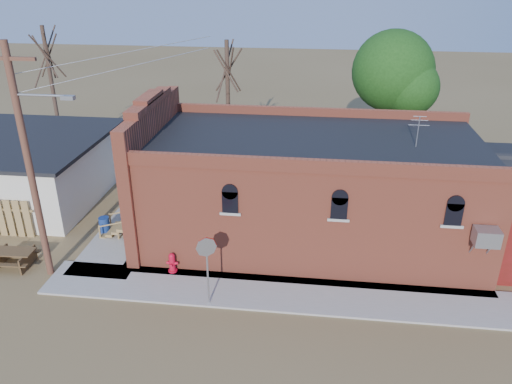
# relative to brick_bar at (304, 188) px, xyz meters

# --- Properties ---
(ground) EXTENTS (120.00, 120.00, 0.00)m
(ground) POSITION_rel_brick_bar_xyz_m (-1.64, -5.49, -2.34)
(ground) COLOR brown
(ground) RESTS_ON ground
(sidewalk_south) EXTENTS (19.00, 2.20, 0.08)m
(sidewalk_south) POSITION_rel_brick_bar_xyz_m (-0.14, -4.59, -2.30)
(sidewalk_south) COLOR #9E9991
(sidewalk_south) RESTS_ON ground
(sidewalk_west) EXTENTS (2.60, 10.00, 0.08)m
(sidewalk_west) POSITION_rel_brick_bar_xyz_m (-7.94, 0.51, -2.30)
(sidewalk_west) COLOR #9E9991
(sidewalk_west) RESTS_ON ground
(brick_bar) EXTENTS (16.40, 7.97, 6.30)m
(brick_bar) POSITION_rel_brick_bar_xyz_m (0.00, 0.00, 0.00)
(brick_bar) COLOR #C0543A
(brick_bar) RESTS_ON ground
(utility_pole) EXTENTS (3.12, 0.26, 9.00)m
(utility_pole) POSITION_rel_brick_bar_xyz_m (-9.79, -4.29, 2.43)
(utility_pole) COLOR #552F22
(utility_pole) RESTS_ON ground
(tree_bare_near) EXTENTS (2.80, 2.80, 7.65)m
(tree_bare_near) POSITION_rel_brick_bar_xyz_m (-4.64, 7.51, 3.62)
(tree_bare_near) COLOR #4D382C
(tree_bare_near) RESTS_ON ground
(tree_bare_far) EXTENTS (2.80, 2.80, 8.16)m
(tree_bare_far) POSITION_rel_brick_bar_xyz_m (-15.64, 8.51, 4.02)
(tree_bare_far) COLOR #4D382C
(tree_bare_far) RESTS_ON ground
(tree_leafy) EXTENTS (4.40, 4.40, 8.15)m
(tree_leafy) POSITION_rel_brick_bar_xyz_m (4.36, 8.01, 3.59)
(tree_leafy) COLOR #4D382C
(tree_leafy) RESTS_ON ground
(fire_hydrant) EXTENTS (0.47, 0.44, 0.83)m
(fire_hydrant) POSITION_rel_brick_bar_xyz_m (-5.00, -3.70, -1.85)
(fire_hydrant) COLOR red
(fire_hydrant) RESTS_ON sidewalk_south
(stop_sign) EXTENTS (0.68, 0.37, 2.69)m
(stop_sign) POSITION_rel_brick_bar_xyz_m (-3.15, -5.49, -0.19)
(stop_sign) COLOR #96969C
(stop_sign) RESTS_ON sidewalk_south
(trash_barrel) EXTENTS (0.47, 0.47, 0.72)m
(trash_barrel) POSITION_rel_brick_bar_xyz_m (-8.94, -0.94, -1.90)
(trash_barrel) COLOR navy
(trash_barrel) RESTS_ON sidewalk_west
(picnic_table) EXTENTS (1.75, 1.37, 0.71)m
(picnic_table) POSITION_rel_brick_bar_xyz_m (-11.53, -3.99, -1.88)
(picnic_table) COLOR brown
(picnic_table) RESTS_ON ground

